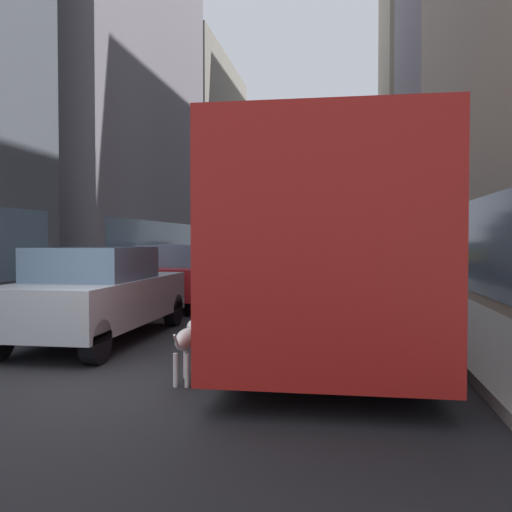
% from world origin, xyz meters
% --- Properties ---
extents(ground_plane, '(120.00, 120.00, 0.00)m').
position_xyz_m(ground_plane, '(0.00, 35.00, 0.00)').
color(ground_plane, '#232326').
extents(sidewalk_left, '(2.40, 110.00, 0.15)m').
position_xyz_m(sidewalk_left, '(-5.70, 35.00, 0.07)').
color(sidewalk_left, '#ADA89E').
rests_on(sidewalk_left, ground).
extents(sidewalk_right, '(2.40, 110.00, 0.15)m').
position_xyz_m(sidewalk_right, '(5.70, 35.00, 0.07)').
color(sidewalk_right, '#9E9991').
rests_on(sidewalk_right, ground).
extents(building_left_mid, '(9.03, 18.11, 28.60)m').
position_xyz_m(building_left_mid, '(-11.90, 24.88, 14.29)').
color(building_left_mid, slate).
rests_on(building_left_mid, ground).
extents(building_left_far, '(8.61, 18.38, 18.56)m').
position_xyz_m(building_left_far, '(-11.90, 44.44, 9.27)').
color(building_left_far, gray).
rests_on(building_left_far, ground).
extents(building_right_mid, '(10.15, 17.91, 30.48)m').
position_xyz_m(building_right_mid, '(11.90, 29.90, 15.23)').
color(building_right_mid, slate).
rests_on(building_right_mid, ground).
extents(building_right_far, '(10.53, 15.96, 36.44)m').
position_xyz_m(building_right_far, '(11.90, 48.95, 18.21)').
color(building_right_far, '#A0937F').
rests_on(building_right_far, ground).
extents(transit_bus, '(2.78, 11.53, 3.05)m').
position_xyz_m(transit_bus, '(2.80, 4.71, 1.78)').
color(transit_bus, red).
rests_on(transit_bus, ground).
extents(car_yellow_taxi, '(1.78, 4.26, 1.62)m').
position_xyz_m(car_yellow_taxi, '(1.20, 34.27, 0.82)').
color(car_yellow_taxi, yellow).
rests_on(car_yellow_taxi, ground).
extents(car_red_coupe, '(1.93, 4.53, 1.62)m').
position_xyz_m(car_red_coupe, '(-1.20, 7.93, 0.83)').
color(car_red_coupe, red).
rests_on(car_red_coupe, ground).
extents(car_silver_sedan, '(1.74, 4.38, 1.62)m').
position_xyz_m(car_silver_sedan, '(-1.20, 2.76, 0.82)').
color(car_silver_sedan, '#B7BABF').
rests_on(car_silver_sedan, ground).
extents(car_blue_hatchback, '(1.76, 4.21, 1.62)m').
position_xyz_m(car_blue_hatchback, '(-2.80, 28.92, 0.82)').
color(car_blue_hatchback, '#4C6BB7').
rests_on(car_blue_hatchback, ground).
extents(car_white_van, '(1.80, 4.53, 1.62)m').
position_xyz_m(car_white_van, '(-1.20, 41.58, 0.82)').
color(car_white_van, silver).
rests_on(car_white_van, ground).
extents(box_truck, '(2.30, 7.50, 3.05)m').
position_xyz_m(box_truck, '(1.20, 20.12, 1.67)').
color(box_truck, silver).
rests_on(box_truck, ground).
extents(dalmatian_dog, '(0.22, 0.96, 0.72)m').
position_xyz_m(dalmatian_dog, '(1.09, 0.35, 0.51)').
color(dalmatian_dog, white).
rests_on(dalmatian_dog, ground).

